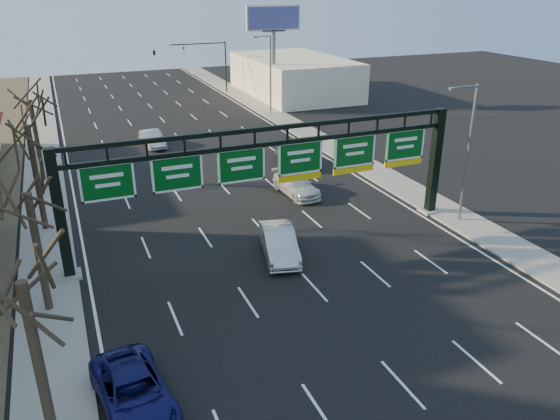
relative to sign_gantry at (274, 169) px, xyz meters
name	(u,v)px	position (x,y,z in m)	size (l,w,h in m)	color
ground	(332,307)	(-0.16, -8.00, -4.63)	(160.00, 160.00, 0.00)	black
sidewalk_left	(45,202)	(-12.96, 12.00, -4.57)	(3.00, 120.00, 0.12)	gray
sidewalk_right	(356,160)	(12.64, 12.00, -4.57)	(3.00, 120.00, 0.12)	gray
lane_markings	(217,179)	(-0.16, 12.00, -4.62)	(21.60, 120.00, 0.01)	white
sign_gantry	(274,169)	(0.00, 0.00, 0.00)	(24.60, 1.20, 7.20)	black
building_right_distant	(294,76)	(19.84, 42.00, -2.13)	(12.00, 20.00, 5.00)	beige
tree_near	(15,251)	(-12.96, -12.00, 2.86)	(3.60, 3.60, 8.86)	#2F221A
tree_gantry	(23,171)	(-12.96, -3.00, 2.48)	(3.60, 3.60, 8.48)	#2F221A
tree_mid	(24,108)	(-12.96, 7.00, 3.23)	(3.60, 3.60, 9.24)	#2F221A
tree_far	(27,86)	(-12.96, 17.00, 2.86)	(3.60, 3.60, 8.86)	#2F221A
streetlight_near	(467,147)	(12.31, -2.00, 0.45)	(2.15, 0.22, 9.00)	slate
streetlight_far	(269,71)	(12.31, 32.00, 0.45)	(2.15, 0.22, 9.00)	slate
billboard_right	(274,30)	(14.84, 36.98, 4.43)	(7.00, 0.50, 12.00)	slate
traffic_signal_mast	(182,55)	(5.53, 47.00, 0.87)	(10.16, 0.54, 7.00)	black
car_blue_suv	(134,392)	(-10.13, -11.27, -3.90)	(2.43, 5.27, 1.46)	#141458
car_silver_sedan	(279,243)	(-0.52, -2.05, -3.79)	(1.77, 5.08, 1.67)	#BCBBC0
car_white_wagon	(296,185)	(4.42, 6.61, -3.91)	(2.02, 4.96, 1.44)	silver
car_grey_far	(296,156)	(7.27, 12.92, -3.81)	(1.93, 4.81, 1.64)	#3E4043
car_silver_distant	(153,139)	(-3.11, 23.49, -3.88)	(1.59, 4.56, 1.50)	silver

